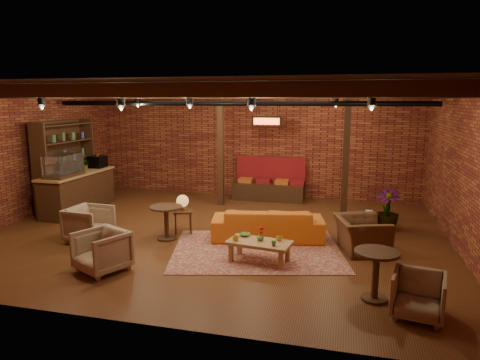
% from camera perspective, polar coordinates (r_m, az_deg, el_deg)
% --- Properties ---
extents(floor, '(10.00, 10.00, 0.00)m').
position_cam_1_polar(floor, '(9.66, -3.57, -7.09)').
color(floor, '#422410').
rests_on(floor, ground).
extents(ceiling, '(10.00, 8.00, 0.02)m').
position_cam_1_polar(ceiling, '(9.21, -3.80, 12.25)').
color(ceiling, black).
rests_on(ceiling, wall_back).
extents(wall_back, '(10.00, 0.02, 3.20)m').
position_cam_1_polar(wall_back, '(13.13, 1.70, 4.78)').
color(wall_back, maroon).
rests_on(wall_back, ground).
extents(wall_front, '(10.00, 0.02, 3.20)m').
position_cam_1_polar(wall_front, '(5.69, -16.14, -3.36)').
color(wall_front, maroon).
rests_on(wall_front, ground).
extents(wall_left, '(0.02, 8.00, 3.20)m').
position_cam_1_polar(wall_left, '(11.83, -27.45, 2.94)').
color(wall_left, maroon).
rests_on(wall_left, ground).
extents(wall_right, '(0.02, 8.00, 3.20)m').
position_cam_1_polar(wall_right, '(9.12, 27.79, 0.96)').
color(wall_right, maroon).
rests_on(wall_right, ground).
extents(ceiling_beams, '(9.80, 6.40, 0.22)m').
position_cam_1_polar(ceiling_beams, '(9.20, -3.79, 11.50)').
color(ceiling_beams, black).
rests_on(ceiling_beams, ceiling).
extents(ceiling_pipe, '(9.60, 0.12, 0.12)m').
position_cam_1_polar(ceiling_pipe, '(10.74, -1.10, 10.16)').
color(ceiling_pipe, black).
rests_on(ceiling_pipe, ceiling).
extents(post_left, '(0.16, 0.16, 3.20)m').
position_cam_1_polar(post_left, '(11.94, -2.59, 4.19)').
color(post_left, black).
rests_on(post_left, ground).
extents(post_right, '(0.16, 0.16, 3.20)m').
position_cam_1_polar(post_right, '(10.84, 13.96, 3.23)').
color(post_right, black).
rests_on(post_right, ground).
extents(service_counter, '(0.80, 2.50, 1.60)m').
position_cam_1_polar(service_counter, '(12.16, -20.84, -0.20)').
color(service_counter, black).
rests_on(service_counter, ground).
extents(plant_counter, '(0.35, 0.39, 0.30)m').
position_cam_1_polar(plant_counter, '(12.20, -20.05, 1.89)').
color(plant_counter, '#337F33').
rests_on(plant_counter, service_counter).
extents(shelving_hutch, '(0.52, 2.00, 2.40)m').
position_cam_1_polar(shelving_hutch, '(12.41, -22.21, 1.79)').
color(shelving_hutch, black).
rests_on(shelving_hutch, ground).
extents(banquette, '(2.10, 0.70, 1.00)m').
position_cam_1_polar(banquette, '(12.74, 3.86, -0.42)').
color(banquette, maroon).
rests_on(banquette, ground).
extents(service_sign, '(0.86, 0.06, 0.30)m').
position_cam_1_polar(service_sign, '(12.08, 3.58, 7.82)').
color(service_sign, '#FC3C19').
rests_on(service_sign, ceiling).
extents(ceiling_spotlights, '(6.40, 4.40, 0.28)m').
position_cam_1_polar(ceiling_spotlights, '(9.20, -3.78, 10.13)').
color(ceiling_spotlights, black).
rests_on(ceiling_spotlights, ceiling).
extents(rug, '(3.79, 3.22, 0.01)m').
position_cam_1_polar(rug, '(8.61, 2.27, -9.28)').
color(rug, maroon).
rests_on(rug, floor).
extents(sofa, '(2.47, 1.36, 0.68)m').
position_cam_1_polar(sofa, '(9.17, 3.71, -5.83)').
color(sofa, '#CC641C').
rests_on(sofa, floor).
extents(coffee_table, '(1.22, 0.74, 0.65)m').
position_cam_1_polar(coffee_table, '(7.91, 2.54, -8.44)').
color(coffee_table, '#AB854F').
rests_on(coffee_table, floor).
extents(side_table_lamp, '(0.54, 0.54, 0.86)m').
position_cam_1_polar(side_table_lamp, '(9.62, -7.66, -3.19)').
color(side_table_lamp, black).
rests_on(side_table_lamp, floor).
extents(round_table_left, '(0.69, 0.69, 0.72)m').
position_cam_1_polar(round_table_left, '(9.24, -9.80, -4.88)').
color(round_table_left, black).
rests_on(round_table_left, floor).
extents(armchair_a, '(0.80, 0.85, 0.82)m').
position_cam_1_polar(armchair_a, '(9.56, -19.49, -5.33)').
color(armchair_a, '#C0AC95').
rests_on(armchair_a, floor).
extents(armchair_b, '(1.01, 0.98, 0.79)m').
position_cam_1_polar(armchair_b, '(7.86, -17.98, -8.77)').
color(armchair_b, '#C0AC95').
rests_on(armchair_b, floor).
extents(armchair_right, '(0.95, 1.19, 0.91)m').
position_cam_1_polar(armchair_right, '(8.73, 15.92, -6.31)').
color(armchair_right, brown).
rests_on(armchair_right, floor).
extents(side_table_book, '(0.55, 0.55, 0.48)m').
position_cam_1_polar(side_table_book, '(10.05, 16.41, -4.25)').
color(side_table_book, black).
rests_on(side_table_book, floor).
extents(round_table_right, '(0.65, 0.65, 0.76)m').
position_cam_1_polar(round_table_right, '(6.73, 17.68, -11.05)').
color(round_table_right, black).
rests_on(round_table_right, floor).
extents(armchair_far, '(0.78, 0.75, 0.69)m').
position_cam_1_polar(armchair_far, '(6.49, 22.70, -13.75)').
color(armchair_far, '#C0AC95').
rests_on(armchair_far, floor).
extents(plant_tall, '(2.15, 2.15, 2.91)m').
position_cam_1_polar(plant_tall, '(10.05, 19.37, 1.56)').
color(plant_tall, '#4C7F4C').
rests_on(plant_tall, floor).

